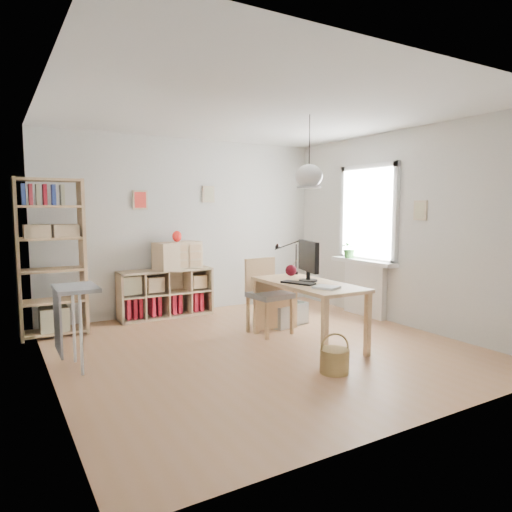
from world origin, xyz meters
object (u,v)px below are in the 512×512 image
cube_shelf (164,297)px  storage_chest (281,309)px  desk (308,290)px  drawer_chest (178,255)px  monitor (308,259)px  tall_bookshelf (50,251)px  chair (267,291)px

cube_shelf → storage_chest: (1.29, -1.26, -0.09)m
desk → drawer_chest: drawer_chest is taller
storage_chest → monitor: (-0.21, -0.91, 0.82)m
tall_bookshelf → chair: bearing=-27.2°
storage_chest → tall_bookshelf: bearing=146.6°
desk → cube_shelf: (-1.02, 2.23, -0.36)m
desk → chair: chair is taller
chair → monitor: 0.81m
cube_shelf → drawer_chest: (0.22, -0.04, 0.62)m
desk → chair: (-0.14, 0.69, -0.10)m
drawer_chest → chair: bearing=-80.4°
storage_chest → monitor: 1.24m
cube_shelf → drawer_chest: 0.66m
monitor → chair: bearing=124.1°
cube_shelf → chair: (0.88, -1.54, 0.26)m
cube_shelf → storage_chest: 1.81m
cube_shelf → tall_bookshelf: bearing=-169.8°
chair → monitor: bearing=-77.6°
desk → monitor: bearing=50.1°
desk → tall_bookshelf: (-2.59, 1.95, 0.43)m
storage_chest → monitor: monitor is taller
cube_shelf → tall_bookshelf: 1.77m
drawer_chest → storage_chest: bearing=-62.7°
desk → cube_shelf: bearing=114.6°
cube_shelf → drawer_chest: bearing=-10.8°
desk → cube_shelf: desk is taller
storage_chest → chair: bearing=-160.3°
chair → monitor: monitor is taller
storage_chest → drawer_chest: size_ratio=1.13×
cube_shelf → chair: bearing=-60.3°
tall_bookshelf → storage_chest: 3.14m
cube_shelf → storage_chest: bearing=-44.2°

